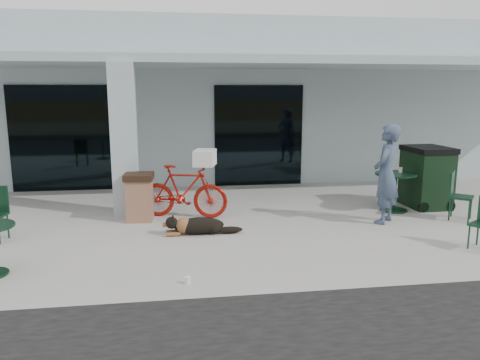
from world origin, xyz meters
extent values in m
plane|color=#A7A69E|center=(0.00, 0.00, 0.00)|extent=(80.00, 80.00, 0.00)
cube|color=#AEBEC5|center=(0.00, 8.50, 2.25)|extent=(22.00, 7.00, 4.50)
cube|color=black|center=(-3.20, 4.98, 1.35)|extent=(2.80, 0.06, 2.70)
cube|color=black|center=(1.80, 4.98, 1.35)|extent=(2.40, 0.06, 2.70)
cube|color=#AEBEC5|center=(-1.50, 2.30, 1.56)|extent=(0.50, 0.50, 3.12)
cube|color=#AEBEC5|center=(0.00, 3.60, 3.21)|extent=(22.00, 2.80, 0.18)
imported|color=#A7180D|center=(-0.32, 1.90, 0.54)|extent=(1.88, 0.96, 1.08)
cube|color=white|center=(0.11, 1.78, 1.24)|extent=(0.52, 0.62, 0.32)
cylinder|color=white|center=(-0.37, -1.50, 0.05)|extent=(0.10, 0.10, 0.10)
imported|color=#3C4B65|center=(3.56, 0.93, 0.97)|extent=(0.82, 0.84, 1.94)
cylinder|color=white|center=(4.34, 1.86, 0.88)|extent=(0.08, 0.08, 0.11)
camera|label=1|loc=(-0.53, -7.48, 2.57)|focal=35.00mm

